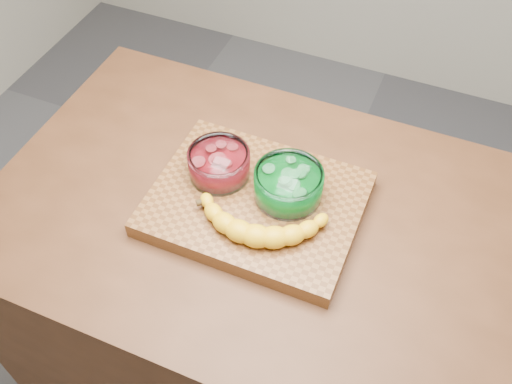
% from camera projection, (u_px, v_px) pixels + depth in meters
% --- Properties ---
extents(ground, '(3.50, 3.50, 0.00)m').
position_uv_depth(ground, '(256.00, 371.00, 1.96)').
color(ground, '#535257').
rests_on(ground, ground).
extents(counter, '(1.20, 0.80, 0.90)m').
position_uv_depth(counter, '(256.00, 307.00, 1.61)').
color(counter, '#502C18').
rests_on(counter, ground).
extents(cutting_board, '(0.45, 0.35, 0.04)m').
position_uv_depth(cutting_board, '(256.00, 204.00, 1.25)').
color(cutting_board, brown).
rests_on(cutting_board, counter).
extents(bowl_red, '(0.14, 0.14, 0.06)m').
position_uv_depth(bowl_red, '(219.00, 164.00, 1.26)').
color(bowl_red, white).
rests_on(bowl_red, cutting_board).
extents(bowl_green, '(0.15, 0.15, 0.07)m').
position_uv_depth(bowl_green, '(288.00, 184.00, 1.22)').
color(bowl_green, white).
rests_on(bowl_green, cutting_board).
extents(banana, '(0.31, 0.16, 0.04)m').
position_uv_depth(banana, '(259.00, 219.00, 1.17)').
color(banana, '#EBAF14').
rests_on(banana, cutting_board).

